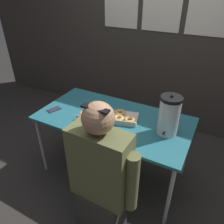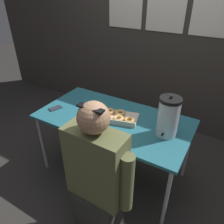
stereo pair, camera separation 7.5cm
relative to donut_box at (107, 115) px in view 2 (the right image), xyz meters
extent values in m
plane|color=#2D2B28|center=(0.06, 0.02, -0.74)|extent=(12.00, 12.00, 0.00)
cube|color=#38332D|center=(0.06, 1.31, 0.53)|extent=(6.00, 0.10, 2.55)
cube|color=white|center=(0.06, 1.25, 0.93)|extent=(0.48, 0.01, 0.71)
cube|color=white|center=(0.61, 1.25, 0.93)|extent=(0.48, 0.01, 0.71)
cube|color=#236675|center=(0.06, 0.02, -0.04)|extent=(1.48, 0.77, 0.03)
cylinder|color=#ADADB2|center=(-0.63, -0.32, -0.40)|extent=(0.03, 0.03, 0.69)
cylinder|color=#ADADB2|center=(0.76, -0.32, -0.40)|extent=(0.03, 0.03, 0.69)
cylinder|color=#ADADB2|center=(-0.63, 0.36, -0.40)|extent=(0.03, 0.03, 0.69)
cylinder|color=#ADADB2|center=(0.76, 0.36, -0.40)|extent=(0.03, 0.03, 0.69)
cube|color=beige|center=(0.01, 0.01, -0.01)|extent=(0.62, 0.38, 0.02)
cube|color=beige|center=(0.04, -0.10, 0.01)|extent=(0.56, 0.15, 0.04)
torus|color=tan|center=(-0.19, -0.10, 0.01)|extent=(0.14, 0.14, 0.03)
torus|color=#E4AC5F|center=(-0.08, -0.07, 0.01)|extent=(0.15, 0.15, 0.03)
torus|color=#E2AA5E|center=(0.02, -0.05, 0.01)|extent=(0.15, 0.15, 0.03)
torus|color=#EAB265|center=(0.13, -0.01, 0.01)|extent=(0.14, 0.14, 0.03)
torus|color=tan|center=(0.24, 0.01, 0.01)|extent=(0.12, 0.12, 0.03)
torus|color=tan|center=(-0.21, 0.00, 0.01)|extent=(0.15, 0.15, 0.03)
torus|color=#CE964A|center=(-0.11, 0.04, 0.01)|extent=(0.13, 0.13, 0.03)
torus|color=tan|center=(0.00, 0.06, 0.01)|extent=(0.14, 0.14, 0.03)
torus|color=#E5AD60|center=(0.10, 0.09, 0.01)|extent=(0.14, 0.14, 0.03)
cylinder|color=silver|center=(0.59, 0.03, 0.14)|extent=(0.18, 0.18, 0.32)
cylinder|color=black|center=(0.59, 0.03, 0.32)|extent=(0.18, 0.18, 0.03)
sphere|color=black|center=(0.59, 0.03, 0.34)|extent=(0.02, 0.02, 0.02)
cylinder|color=black|center=(0.59, -0.07, 0.04)|extent=(0.02, 0.04, 0.02)
cube|color=#2D334C|center=(-0.54, -0.14, -0.02)|extent=(0.11, 0.15, 0.01)
cube|color=#2D333D|center=(-0.54, -0.14, -0.01)|extent=(0.10, 0.13, 0.00)
cube|color=#33332D|center=(0.29, -0.62, -0.52)|extent=(0.36, 0.25, 0.45)
cube|color=#60663D|center=(0.29, -0.62, 0.00)|extent=(0.44, 0.21, 0.59)
sphere|color=tan|center=(0.29, -0.62, 0.41)|extent=(0.21, 0.21, 0.21)
cube|color=black|center=(0.29, -0.64, 0.49)|extent=(0.18, 0.05, 0.01)
cylinder|color=#60663D|center=(0.54, -0.62, -0.03)|extent=(0.10, 0.10, 0.48)
cylinder|color=#60663D|center=(0.05, -0.61, -0.03)|extent=(0.10, 0.10, 0.48)
camera|label=1|loc=(0.89, -1.56, 1.13)|focal=35.00mm
camera|label=2|loc=(0.96, -1.52, 1.13)|focal=35.00mm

